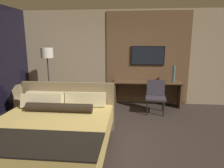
% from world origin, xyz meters
% --- Properties ---
extents(ground_plane, '(16.00, 16.00, 0.00)m').
position_xyz_m(ground_plane, '(0.00, 0.00, 0.00)').
color(ground_plane, '#332823').
extents(wall_back_tv_panel, '(7.20, 0.09, 2.80)m').
position_xyz_m(wall_back_tv_panel, '(0.11, 2.59, 1.40)').
color(wall_back_tv_panel, tan).
rests_on(wall_back_tv_panel, ground_plane).
extents(bed, '(1.98, 2.14, 1.04)m').
position_xyz_m(bed, '(-1.04, -0.46, 0.34)').
color(bed, '#33281E').
rests_on(bed, ground_plane).
extents(desk, '(1.96, 0.49, 0.74)m').
position_xyz_m(desk, '(0.78, 2.32, 0.51)').
color(desk, brown).
rests_on(desk, ground_plane).
extents(tv, '(0.99, 0.04, 0.56)m').
position_xyz_m(tv, '(0.78, 2.52, 1.47)').
color(tv, black).
extents(desk_chair, '(0.56, 0.55, 0.87)m').
position_xyz_m(desk_chair, '(0.97, 1.75, 0.51)').
color(desk_chair, '#38333D').
rests_on(desk_chair, ground_plane).
extents(armchair_by_window, '(1.06, 1.09, 0.75)m').
position_xyz_m(armchair_by_window, '(-2.33, 1.37, 0.25)').
color(armchair_by_window, '#998460').
rests_on(armchair_by_window, ground_plane).
extents(floor_lamp, '(0.34, 0.34, 1.71)m').
position_xyz_m(floor_lamp, '(-2.06, 1.96, 1.44)').
color(floor_lamp, '#282623').
rests_on(floor_lamp, ground_plane).
extents(vase_tall, '(0.08, 0.08, 0.47)m').
position_xyz_m(vase_tall, '(1.52, 2.26, 0.98)').
color(vase_tall, '#4C706B').
rests_on(vase_tall, desk).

